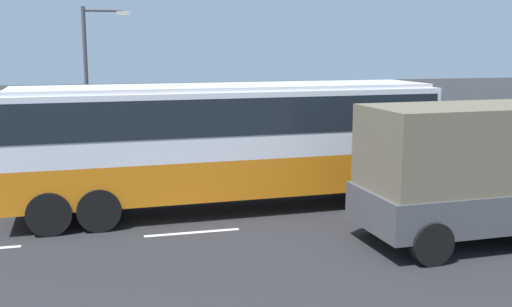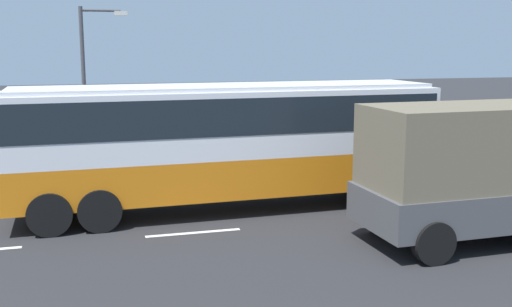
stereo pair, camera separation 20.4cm
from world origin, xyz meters
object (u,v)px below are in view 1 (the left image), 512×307
at_px(pedestrian_at_crossing, 56,135).
at_px(street_lamp, 92,71).
at_px(coach_bus, 227,133).
at_px(cargo_truck, 507,169).
at_px(pedestrian_near_curb, 289,127).

bearing_deg(pedestrian_at_crossing, street_lamp, -35.26).
height_order(coach_bus, cargo_truck, coach_bus).
relative_size(coach_bus, street_lamp, 2.03).
relative_size(pedestrian_near_curb, street_lamp, 0.26).
distance_m(cargo_truck, pedestrian_at_crossing, 17.55).
xyz_separation_m(cargo_truck, street_lamp, (-9.53, 12.88, 1.93)).
bearing_deg(cargo_truck, pedestrian_at_crossing, 127.65).
distance_m(cargo_truck, pedestrian_near_curb, 13.55).
xyz_separation_m(pedestrian_near_curb, pedestrian_at_crossing, (-9.97, 0.11, 0.01)).
bearing_deg(pedestrian_near_curb, street_lamp, -31.48).
xyz_separation_m(coach_bus, cargo_truck, (5.93, -4.39, -0.48)).
distance_m(coach_bus, pedestrian_near_curb, 10.38).
bearing_deg(street_lamp, pedestrian_at_crossing, 154.77).
bearing_deg(pedestrian_at_crossing, cargo_truck, -60.89).
relative_size(coach_bus, pedestrian_near_curb, 7.82).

